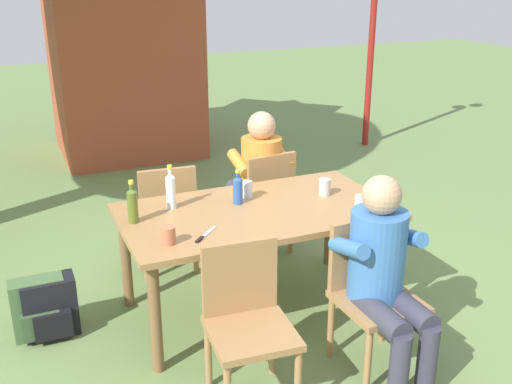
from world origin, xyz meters
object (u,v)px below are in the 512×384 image
(table_knife, at_px, (204,236))
(backpack_by_far_side, at_px, (39,309))
(chair_far_right, at_px, (264,197))
(brick_kiosk, at_px, (121,28))
(person_in_white_shirt, at_px, (384,269))
(cup_terracotta, at_px, (168,235))
(chair_near_right, at_px, (371,287))
(chair_near_left, at_px, (247,316))
(dining_table, at_px, (256,221))
(chair_far_left, at_px, (166,212))
(backpack_by_near_side, at_px, (50,308))
(person_in_plaid_shirt, at_px, (258,173))
(bottle_clear, at_px, (171,190))
(cup_white, at_px, (360,202))
(cup_steel, at_px, (325,187))
(cup_glass, at_px, (247,189))
(bottle_olive, at_px, (133,204))
(bottle_blue, at_px, (238,189))

(table_knife, bearing_deg, backpack_by_far_side, 151.94)
(chair_far_right, bearing_deg, brick_kiosk, 96.69)
(person_in_white_shirt, relative_size, cup_terracotta, 11.28)
(person_in_white_shirt, xyz_separation_m, table_knife, (-0.84, 0.63, 0.09))
(chair_near_right, xyz_separation_m, backpack_by_far_side, (-1.78, 1.02, -0.30))
(chair_near_left, bearing_deg, dining_table, 63.57)
(chair_near_left, xyz_separation_m, person_in_white_shirt, (0.78, -0.11, 0.17))
(chair_far_left, distance_m, brick_kiosk, 3.51)
(backpack_by_near_side, xyz_separation_m, brick_kiosk, (1.34, 3.88, 1.32))
(person_in_plaid_shirt, xyz_separation_m, brick_kiosk, (-0.38, 3.23, 0.86))
(person_in_plaid_shirt, relative_size, table_knife, 6.34)
(person_in_white_shirt, height_order, backpack_by_far_side, person_in_white_shirt)
(bottle_clear, xyz_separation_m, cup_white, (1.13, -0.50, -0.08))
(cup_steel, bearing_deg, chair_far_right, 100.47)
(dining_table, distance_m, chair_far_right, 0.90)
(dining_table, bearing_deg, table_knife, -149.18)
(person_in_white_shirt, distance_m, bottle_clear, 1.45)
(person_in_plaid_shirt, relative_size, cup_steel, 10.15)
(bottle_clear, height_order, cup_steel, bottle_clear)
(chair_near_right, xyz_separation_m, cup_glass, (-0.36, 1.00, 0.31))
(cup_glass, xyz_separation_m, table_knife, (-0.47, -0.49, -0.05))
(dining_table, relative_size, cup_terracotta, 16.76)
(cup_steel, bearing_deg, bottle_olive, 177.81)
(bottle_olive, distance_m, cup_steel, 1.32)
(bottle_clear, relative_size, cup_glass, 2.56)
(bottle_clear, relative_size, bottle_olive, 1.07)
(cup_terracotta, bearing_deg, bottle_blue, 35.36)
(chair_near_left, bearing_deg, cup_white, 27.10)
(table_knife, bearing_deg, chair_near_left, -84.01)
(chair_far_left, xyz_separation_m, bottle_olive, (-0.38, -0.68, 0.37))
(bottle_olive, bearing_deg, bottle_clear, 25.44)
(bottle_blue, bearing_deg, chair_far_right, 53.53)
(bottle_olive, height_order, cup_terracotta, bottle_olive)
(dining_table, height_order, cup_steel, cup_steel)
(dining_table, height_order, chair_near_right, chair_near_right)
(table_knife, relative_size, backpack_by_far_side, 0.47)
(bottle_clear, distance_m, cup_steel, 1.05)
(chair_far_left, relative_size, backpack_by_far_side, 2.20)
(person_in_white_shirt, distance_m, backpack_by_far_side, 2.16)
(chair_far_right, distance_m, person_in_plaid_shirt, 0.20)
(chair_far_right, relative_size, brick_kiosk, 0.30)
(person_in_plaid_shirt, xyz_separation_m, cup_terracotta, (-1.06, -1.17, 0.14))
(chair_near_right, relative_size, cup_glass, 7.55)
(chair_far_left, bearing_deg, person_in_plaid_shirt, 7.82)
(person_in_white_shirt, xyz_separation_m, backpack_by_far_side, (-1.78, 1.13, -0.47))
(chair_near_left, height_order, table_knife, chair_near_left)
(bottle_blue, distance_m, backpack_by_near_side, 1.42)
(person_in_white_shirt, height_order, cup_glass, person_in_white_shirt)
(person_in_plaid_shirt, bearing_deg, cup_white, -78.57)
(chair_far_right, distance_m, person_in_white_shirt, 1.68)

